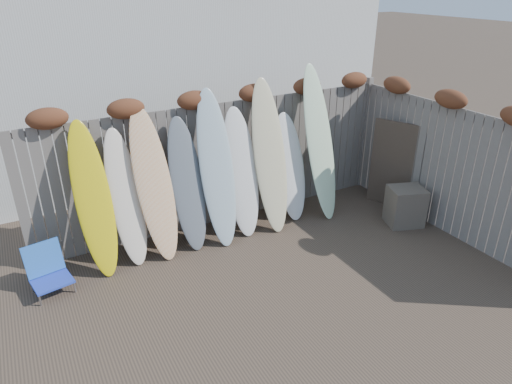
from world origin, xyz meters
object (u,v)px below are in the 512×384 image
beach_chair (48,270)px  surfboard_0 (93,200)px  lattice_panel (399,166)px  wooden_crate (405,206)px

beach_chair → surfboard_0: 1.06m
lattice_panel → surfboard_0: 5.01m
lattice_panel → beach_chair: bearing=151.5°
beach_chair → lattice_panel: size_ratio=0.41×
beach_chair → lattice_panel: (5.70, -0.40, 0.48)m
surfboard_0 → beach_chair: bearing=-165.5°
wooden_crate → surfboard_0: surfboard_0 is taller
wooden_crate → lattice_panel: bearing=59.2°
surfboard_0 → lattice_panel: bearing=-8.3°
beach_chair → wooden_crate: size_ratio=0.97×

